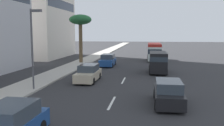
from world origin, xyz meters
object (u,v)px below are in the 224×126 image
Objects in this scene: car_lead at (9,126)px; minibus_fourth at (154,51)px; car_third at (168,93)px; car_sixth at (108,60)px; palm_tree at (80,22)px; street_lamp at (33,40)px; car_second at (88,73)px; van_fifth at (158,61)px.

car_lead is 0.64× the size of minibus_fourth.
minibus_fourth is at bearing 0.72° from car_third.
palm_tree is at bearing -119.03° from car_sixth.
palm_tree is 18.65m from street_lamp.
palm_tree is (13.83, 4.59, 5.63)m from car_second.
car_lead is 10.02m from car_third.
palm_tree is at bearing 29.36° from car_third.
minibus_fourth is at bearing 0.59° from van_fifth.
car_lead is at bearing 134.76° from car_third.
car_sixth is 7.74m from palm_tree.
car_second is 0.94× the size of van_fifth.
minibus_fourth reaches higher than van_fifth.
street_lamp is at bearing -160.36° from car_lead.
van_fifth is at bearing 54.05° from car_sixth.
van_fifth is 0.78× the size of street_lamp.
palm_tree is (-5.33, 11.38, 4.80)m from minibus_fourth.
car_sixth reaches higher than car_second.
car_third is (7.05, -7.11, -0.03)m from car_lead.
palm_tree is (7.56, 11.52, 5.00)m from van_fifth.
car_lead is at bearing -170.63° from palm_tree.
car_lead is 25.28m from car_sixth.
car_second is 11.24m from car_sixth.
car_lead is 14.04m from car_second.
car_sixth is at bearing 54.05° from van_fifth.
car_lead is 0.88× the size of van_fifth.
car_third is at bearing 134.76° from car_lead.
street_lamp reaches higher than minibus_fourth.
car_lead is 0.94× the size of car_second.
minibus_fourth is 0.94× the size of palm_tree.
car_lead is 10.53m from street_lamp.
car_sixth reaches higher than car_third.
minibus_fourth is 12.88m from van_fifth.
car_second is 9.98m from car_third.
palm_tree is (20.82, 11.71, 5.63)m from car_third.
car_third is 0.92× the size of van_fifth.
palm_tree reaches higher than minibus_fourth.
car_second is at bearing -161.63° from palm_tree.
car_sixth is 0.72× the size of street_lamp.
car_sixth is at bearing 179.62° from car_second.
car_second is 9.36m from van_fifth.
car_third is at bearing -102.64° from street_lamp.
minibus_fourth is 1.38× the size of van_fifth.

